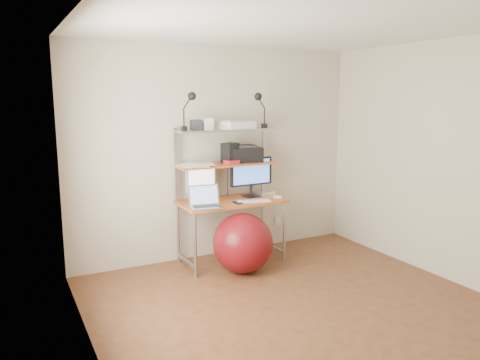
# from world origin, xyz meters

# --- Properties ---
(room) EXTENTS (3.60, 3.60, 3.60)m
(room) POSITION_xyz_m (0.00, 0.00, 1.25)
(room) COLOR brown
(room) RESTS_ON ground
(computer_desk) EXTENTS (1.20, 0.60, 1.57)m
(computer_desk) POSITION_xyz_m (0.00, 1.50, 0.96)
(computer_desk) COLOR #BF5825
(computer_desk) RESTS_ON ground
(desktop) EXTENTS (1.20, 0.60, 0.00)m
(desktop) POSITION_xyz_m (0.00, 1.44, 0.74)
(desktop) COLOR #BF5825
(desktop) RESTS_ON computer_desk
(mid_shelf) EXTENTS (1.18, 0.34, 0.00)m
(mid_shelf) POSITION_xyz_m (0.00, 1.57, 1.15)
(mid_shelf) COLOR #BF5825
(mid_shelf) RESTS_ON computer_desk
(top_shelf) EXTENTS (1.18, 0.34, 0.00)m
(top_shelf) POSITION_xyz_m (0.00, 1.57, 1.55)
(top_shelf) COLOR #A1A0A5
(top_shelf) RESTS_ON computer_desk
(floor) EXTENTS (3.60, 3.60, 0.00)m
(floor) POSITION_xyz_m (0.00, 0.00, 0.00)
(floor) COLOR brown
(floor) RESTS_ON ground
(wall_outlet) EXTENTS (0.08, 0.01, 0.12)m
(wall_outlet) POSITION_xyz_m (0.85, 1.79, 0.30)
(wall_outlet) COLOR silver
(wall_outlet) RESTS_ON room
(monitor_silver) EXTENTS (0.41, 0.19, 0.46)m
(monitor_silver) POSITION_xyz_m (-0.31, 1.58, 0.99)
(monitor_silver) COLOR #B0AFB4
(monitor_silver) RESTS_ON desktop
(monitor_black) EXTENTS (0.55, 0.16, 0.55)m
(monitor_black) POSITION_xyz_m (0.31, 1.53, 1.01)
(monitor_black) COLOR black
(monitor_black) RESTS_ON desktop
(laptop) EXTENTS (0.37, 0.31, 0.29)m
(laptop) POSITION_xyz_m (-0.40, 1.29, 0.79)
(laptop) COLOR silver
(laptop) RESTS_ON desktop
(keyboard) EXTENTS (0.40, 0.21, 0.01)m
(keyboard) POSITION_xyz_m (0.20, 1.27, 0.75)
(keyboard) COLOR silver
(keyboard) RESTS_ON desktop
(mouse) EXTENTS (0.10, 0.08, 0.02)m
(mouse) POSITION_xyz_m (0.54, 1.31, 0.75)
(mouse) COLOR silver
(mouse) RESTS_ON desktop
(mac_mini) EXTENTS (0.26, 0.26, 0.04)m
(mac_mini) POSITION_xyz_m (0.48, 1.55, 0.76)
(mac_mini) COLOR silver
(mac_mini) RESTS_ON desktop
(phone) EXTENTS (0.07, 0.13, 0.01)m
(phone) POSITION_xyz_m (-0.01, 1.28, 0.74)
(phone) COLOR black
(phone) RESTS_ON desktop
(printer) EXTENTS (0.44, 0.32, 0.20)m
(printer) POSITION_xyz_m (0.25, 1.62, 1.24)
(printer) COLOR black
(printer) RESTS_ON mid_shelf
(nas_cube) EXTENTS (0.20, 0.20, 0.23)m
(nas_cube) POSITION_xyz_m (0.05, 1.58, 1.27)
(nas_cube) COLOR black
(nas_cube) RESTS_ON mid_shelf
(red_box) EXTENTS (0.18, 0.14, 0.04)m
(red_box) POSITION_xyz_m (0.03, 1.50, 1.17)
(red_box) COLOR red
(red_box) RESTS_ON mid_shelf
(scanner) EXTENTS (0.40, 0.30, 0.10)m
(scanner) POSITION_xyz_m (0.13, 1.54, 1.60)
(scanner) COLOR silver
(scanner) RESTS_ON top_shelf
(box_white) EXTENTS (0.12, 0.10, 0.13)m
(box_white) POSITION_xyz_m (-0.23, 1.56, 1.61)
(box_white) COLOR silver
(box_white) RESTS_ON top_shelf
(box_grey) EXTENTS (0.11, 0.11, 0.11)m
(box_grey) POSITION_xyz_m (-0.37, 1.58, 1.61)
(box_grey) COLOR #2C2C2E
(box_grey) RESTS_ON top_shelf
(clip_lamp_left) EXTENTS (0.16, 0.09, 0.41)m
(clip_lamp_left) POSITION_xyz_m (-0.47, 1.48, 1.85)
(clip_lamp_left) COLOR black
(clip_lamp_left) RESTS_ON top_shelf
(clip_lamp_right) EXTENTS (0.16, 0.09, 0.41)m
(clip_lamp_right) POSITION_xyz_m (0.39, 1.49, 1.85)
(clip_lamp_right) COLOR black
(clip_lamp_right) RESTS_ON top_shelf
(exercise_ball) EXTENTS (0.66, 0.66, 0.66)m
(exercise_ball) POSITION_xyz_m (-0.03, 1.09, 0.33)
(exercise_ball) COLOR #690C0B
(exercise_ball) RESTS_ON floor
(paper_stack) EXTENTS (0.44, 0.40, 0.02)m
(paper_stack) POSITION_xyz_m (-0.38, 1.57, 1.16)
(paper_stack) COLOR white
(paper_stack) RESTS_ON mid_shelf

